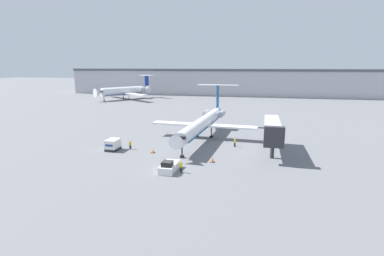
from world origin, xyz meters
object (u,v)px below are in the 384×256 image
object	(u,v)px
airplane_main	(203,122)
worker_near_tug	(181,167)
airplane_parked_far_left	(124,91)
jet_bridge	(272,129)
traffic_cone_right	(212,160)
worker_by_wing	(235,143)
worker_on_apron	(130,145)
pushback_tug	(169,167)
traffic_cone_left	(153,151)
luggage_cart	(113,145)

from	to	relation	value
airplane_main	worker_near_tug	distance (m)	22.05
airplane_main	airplane_parked_far_left	bearing A→B (deg)	126.68
airplane_main	jet_bridge	xyz separation A→B (m)	(14.18, -8.49, 0.95)
traffic_cone_right	jet_bridge	distance (m)	12.94
worker_by_wing	jet_bridge	xyz separation A→B (m)	(6.83, -2.75, 3.60)
worker_on_apron	airplane_parked_far_left	size ratio (longest dim) A/B	0.06
worker_on_apron	airplane_parked_far_left	bearing A→B (deg)	115.76
pushback_tug	worker_near_tug	distance (m)	1.92
traffic_cone_left	jet_bridge	distance (m)	21.96
luggage_cart	traffic_cone_right	distance (m)	19.61
airplane_parked_far_left	worker_on_apron	bearing A→B (deg)	-64.24
airplane_main	worker_by_wing	bearing A→B (deg)	-38.01
luggage_cart	airplane_parked_far_left	size ratio (longest dim) A/B	0.10
pushback_tug	worker_by_wing	bearing A→B (deg)	61.78
airplane_parked_far_left	jet_bridge	size ratio (longest dim) A/B	2.02
airplane_main	traffic_cone_left	distance (m)	15.15
pushback_tug	worker_by_wing	distance (m)	18.06
pushback_tug	worker_on_apron	xyz separation A→B (m)	(-10.73, 9.91, 0.21)
airplane_main	luggage_cart	size ratio (longest dim) A/B	11.59
airplane_main	pushback_tug	bearing A→B (deg)	-93.16
pushback_tug	worker_near_tug	xyz separation A→B (m)	(1.89, -0.23, 0.22)
worker_on_apron	traffic_cone_left	distance (m)	5.26
airplane_main	airplane_parked_far_left	xyz separation A→B (m)	(-49.95, 67.06, 0.35)
worker_by_wing	jet_bridge	distance (m)	8.20
jet_bridge	traffic_cone_left	bearing A→B (deg)	-167.66
airplane_main	pushback_tug	xyz separation A→B (m)	(-1.20, -21.65, -2.84)
worker_near_tug	traffic_cone_left	bearing A→B (deg)	130.80
worker_near_tug	jet_bridge	size ratio (longest dim) A/B	0.12
worker_near_tug	worker_on_apron	world-z (taller)	worker_near_tug
worker_by_wing	worker_on_apron	xyz separation A→B (m)	(-19.27, -6.00, 0.02)
luggage_cart	airplane_parked_far_left	world-z (taller)	airplane_parked_far_left
pushback_tug	worker_on_apron	distance (m)	14.61
airplane_parked_far_left	worker_near_tug	bearing A→B (deg)	-60.34
jet_bridge	airplane_parked_far_left	bearing A→B (deg)	130.32
worker_on_apron	traffic_cone_right	bearing A→B (deg)	-14.81
airplane_main	pushback_tug	size ratio (longest dim) A/B	7.35
airplane_main	traffic_cone_right	world-z (taller)	airplane_main
pushback_tug	worker_by_wing	size ratio (longest dim) A/B	2.82
worker_by_wing	luggage_cart	bearing A→B (deg)	-161.71
traffic_cone_left	airplane_parked_far_left	size ratio (longest dim) A/B	0.02
worker_by_wing	traffic_cone_right	size ratio (longest dim) A/B	2.01
worker_by_wing	airplane_parked_far_left	xyz separation A→B (m)	(-57.29, 72.80, 3.00)
luggage_cart	airplane_parked_far_left	xyz separation A→B (m)	(-35.11, 80.13, 2.82)
worker_by_wing	traffic_cone_right	xyz separation A→B (m)	(-2.81, -10.35, -0.47)
traffic_cone_right	airplane_parked_far_left	world-z (taller)	airplane_parked_far_left
worker_near_tug	traffic_cone_right	distance (m)	6.97
airplane_parked_far_left	jet_bridge	xyz separation A→B (m)	(64.13, -75.55, 0.60)
worker_on_apron	traffic_cone_left	world-z (taller)	worker_on_apron
worker_by_wing	jet_bridge	bearing A→B (deg)	-21.93
pushback_tug	traffic_cone_right	world-z (taller)	pushback_tug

